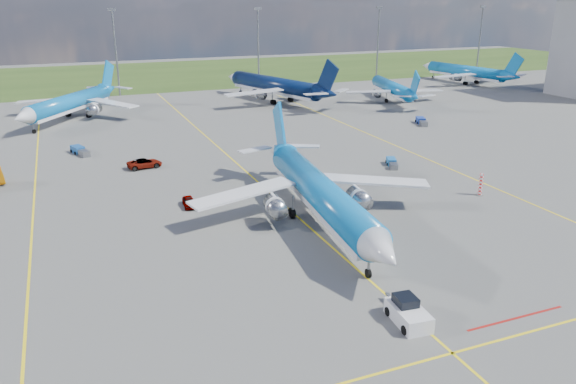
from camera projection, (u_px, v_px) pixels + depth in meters
name	position (u px, v px, depth m)	size (l,w,h in m)	color
ground	(334.00, 249.00, 59.81)	(400.00, 400.00, 0.00)	#5B5B58
grass_strip	(137.00, 76.00, 191.05)	(400.00, 80.00, 0.01)	#2D4719
taxiway_lines	(252.00, 176.00, 84.10)	(60.25, 160.00, 0.02)	yellow
floodlight_masts	(190.00, 46.00, 155.47)	(202.20, 0.50, 22.70)	slate
warning_post	(481.00, 185.00, 75.54)	(0.50, 0.50, 3.00)	red
bg_jet_nnw	(72.00, 120.00, 122.73)	(30.99, 40.67, 10.65)	#0C6BB5
bg_jet_n	(275.00, 101.00, 143.97)	(34.61, 45.42, 11.90)	#07173D
bg_jet_ne	(392.00, 101.00, 145.22)	(27.11, 35.58, 9.32)	#0C6BB5
bg_jet_ene	(464.00, 83.00, 174.26)	(30.31, 39.79, 10.42)	#0C6BB5
main_airliner	(320.00, 223.00, 66.53)	(32.27, 42.35, 11.09)	#0C6BB5
pushback_tug	(408.00, 313.00, 46.16)	(2.69, 6.26, 2.09)	silver
service_car_a	(189.00, 202.00, 71.68)	(1.48, 3.67, 1.25)	#999999
service_car_b	(145.00, 163.00, 87.89)	(2.48, 5.38, 1.50)	#999999
service_car_c	(283.00, 148.00, 97.20)	(1.64, 4.05, 1.17)	#999999
baggage_tug_w	(392.00, 163.00, 88.96)	(2.96, 4.77, 1.05)	#1B61A6
baggage_tug_c	(80.00, 151.00, 95.63)	(3.09, 5.62, 1.22)	#184B90
baggage_tug_e	(422.00, 122.00, 118.12)	(3.44, 5.63, 1.23)	navy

